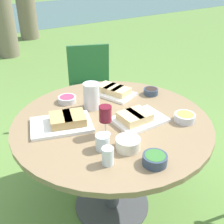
# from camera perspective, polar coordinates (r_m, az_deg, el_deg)

# --- Properties ---
(ground_plane) EXTENTS (40.00, 40.00, 0.00)m
(ground_plane) POSITION_cam_1_polar(r_m,az_deg,el_deg) (2.30, 0.00, -18.23)
(ground_plane) COLOR #668E42
(dining_table) EXTENTS (1.28, 1.28, 0.77)m
(dining_table) POSITION_cam_1_polar(r_m,az_deg,el_deg) (1.88, 0.00, -4.85)
(dining_table) COLOR #4C4C51
(dining_table) RESTS_ON ground_plane
(chair_far_back) EXTENTS (0.56, 0.55, 0.89)m
(chair_far_back) POSITION_cam_1_polar(r_m,az_deg,el_deg) (2.99, -4.43, 6.11)
(chair_far_back) COLOR #2D6B38
(chair_far_back) RESTS_ON ground_plane
(water_pitcher) EXTENTS (0.12, 0.11, 0.18)m
(water_pitcher) POSITION_cam_1_polar(r_m,az_deg,el_deg) (1.92, -4.19, 3.30)
(water_pitcher) COLOR silver
(water_pitcher) RESTS_ON dining_table
(wine_glass) EXTENTS (0.07, 0.07, 0.19)m
(wine_glass) POSITION_cam_1_polar(r_m,az_deg,el_deg) (1.60, -1.38, -0.56)
(wine_glass) COLOR silver
(wine_glass) RESTS_ON dining_table
(platter_bread_main) EXTENTS (0.33, 0.24, 0.07)m
(platter_bread_main) POSITION_cam_1_polar(r_m,az_deg,el_deg) (1.78, 5.07, -1.23)
(platter_bread_main) COLOR white
(platter_bread_main) RESTS_ON dining_table
(platter_charcuterie) EXTENTS (0.30, 0.36, 0.07)m
(platter_charcuterie) POSITION_cam_1_polar(r_m,az_deg,el_deg) (2.13, 0.28, 4.28)
(platter_charcuterie) COLOR white
(platter_charcuterie) RESTS_ON dining_table
(platter_sandwich_side) EXTENTS (0.43, 0.35, 0.07)m
(platter_sandwich_side) POSITION_cam_1_polar(r_m,az_deg,el_deg) (1.76, -9.59, -1.93)
(platter_sandwich_side) COLOR white
(platter_sandwich_side) RESTS_ON dining_table
(bowl_fries) EXTENTS (0.13, 0.13, 0.05)m
(bowl_fries) POSITION_cam_1_polar(r_m,az_deg,el_deg) (1.85, 14.55, -1.03)
(bowl_fries) COLOR silver
(bowl_fries) RESTS_ON dining_table
(bowl_salad) EXTENTS (0.13, 0.13, 0.06)m
(bowl_salad) POSITION_cam_1_polar(r_m,az_deg,el_deg) (1.45, 8.69, -9.44)
(bowl_salad) COLOR #334256
(bowl_salad) RESTS_ON dining_table
(bowl_olives) EXTENTS (0.11, 0.11, 0.05)m
(bowl_olives) POSITION_cam_1_polar(r_m,az_deg,el_deg) (2.16, 7.90, 4.21)
(bowl_olives) COLOR #334256
(bowl_olives) RESTS_ON dining_table
(bowl_dip_red) EXTENTS (0.13, 0.13, 0.04)m
(bowl_dip_red) POSITION_cam_1_polar(r_m,az_deg,el_deg) (2.05, -9.10, 2.61)
(bowl_dip_red) COLOR silver
(bowl_dip_red) RESTS_ON dining_table
(bowl_dip_cream) EXTENTS (0.14, 0.14, 0.07)m
(bowl_dip_cream) POSITION_cam_1_polar(r_m,az_deg,el_deg) (1.54, 3.27, -6.32)
(bowl_dip_cream) COLOR beige
(bowl_dip_cream) RESTS_ON dining_table
(cup_water_near) EXTENTS (0.06, 0.06, 0.10)m
(cup_water_near) POSITION_cam_1_polar(r_m,az_deg,el_deg) (1.43, -0.86, -8.93)
(cup_water_near) COLOR silver
(cup_water_near) RESTS_ON dining_table
(cup_water_far) EXTENTS (0.08, 0.08, 0.09)m
(cup_water_far) POSITION_cam_1_polar(r_m,az_deg,el_deg) (1.53, -1.94, -6.12)
(cup_water_far) COLOR silver
(cup_water_far) RESTS_ON dining_table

